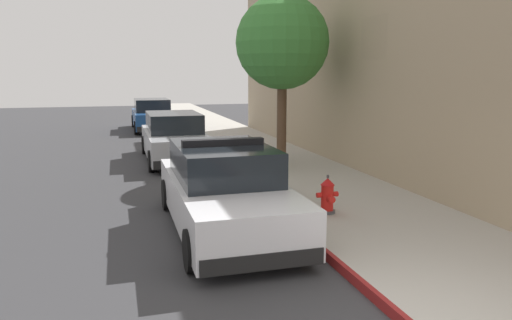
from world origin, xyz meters
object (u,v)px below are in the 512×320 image
object	(u,v)px
police_cruiser	(224,190)
parked_car_silver_ahead	(174,138)
street_tree	(282,43)
fire_hydrant	(327,196)
parked_car_dark_far	(152,115)

from	to	relation	value
police_cruiser	parked_car_silver_ahead	xyz separation A→B (m)	(-0.03, 7.47, -0.00)
street_tree	fire_hydrant	bearing A→B (deg)	-98.81
street_tree	parked_car_silver_ahead	bearing A→B (deg)	138.55
police_cruiser	street_tree	distance (m)	6.41
police_cruiser	fire_hydrant	distance (m)	2.06
police_cruiser	street_tree	xyz separation A→B (m)	(2.82, 4.96, 2.93)
fire_hydrant	parked_car_silver_ahead	bearing A→B (deg)	105.53
parked_car_silver_ahead	parked_car_dark_far	bearing A→B (deg)	90.37
street_tree	parked_car_dark_far	bearing A→B (deg)	104.16
parked_car_silver_ahead	parked_car_dark_far	distance (m)	8.99
parked_car_dark_far	fire_hydrant	bearing A→B (deg)	-82.61
police_cruiser	parked_car_dark_far	size ratio (longest dim) A/B	1.00
police_cruiser	fire_hydrant	bearing A→B (deg)	-0.09
parked_car_dark_far	street_tree	size ratio (longest dim) A/B	0.99
parked_car_dark_far	street_tree	xyz separation A→B (m)	(2.90, -11.51, 2.94)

